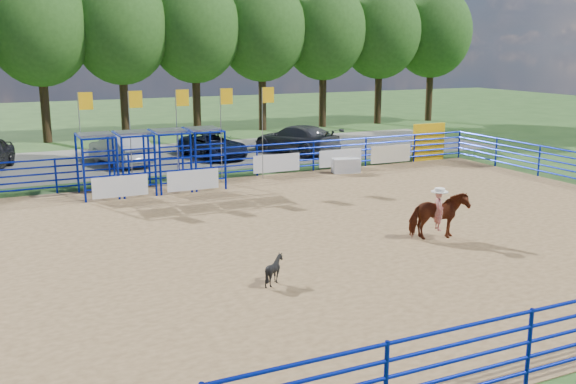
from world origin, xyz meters
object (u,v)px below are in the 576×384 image
at_px(calf, 274,270).
at_px(announcer_table, 346,166).
at_px(car_c, 213,145).
at_px(car_d, 296,139).
at_px(horse_and_rider, 439,213).
at_px(car_b, 121,149).

bearing_deg(calf, announcer_table, -33.01).
height_order(car_c, car_d, car_d).
bearing_deg(horse_and_rider, car_b, 110.00).
relative_size(car_b, car_d, 0.86).
bearing_deg(calf, car_d, -23.33).
relative_size(announcer_table, car_d, 0.24).
xyz_separation_m(announcer_table, car_c, (-4.37, 7.05, 0.32)).
bearing_deg(car_b, car_d, 162.98).
relative_size(horse_and_rider, car_d, 0.41).
distance_m(announcer_table, horse_and_rider, 11.21).
relative_size(horse_and_rider, car_c, 0.46).
bearing_deg(horse_and_rider, announcer_table, 74.91).
bearing_deg(calf, car_b, 4.53).
distance_m(calf, car_c, 19.90).
distance_m(announcer_table, car_c, 8.30).
distance_m(horse_and_rider, calf, 6.47).
xyz_separation_m(car_c, car_d, (4.80, -0.58, 0.13)).
bearing_deg(announcer_table, horse_and_rider, -105.09).
height_order(horse_and_rider, car_d, horse_and_rider).
bearing_deg(announcer_table, car_b, 143.20).
relative_size(horse_and_rider, calf, 3.02).
distance_m(announcer_table, car_b, 11.77).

